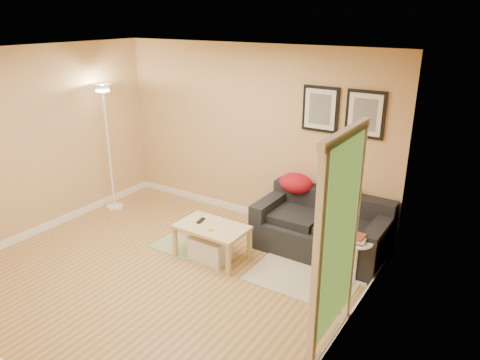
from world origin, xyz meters
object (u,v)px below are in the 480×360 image
at_px(storage_bin, 211,248).
at_px(floor_lamp, 109,152).
at_px(coffee_table, 212,242).
at_px(side_table, 355,262).
at_px(book_stack, 358,238).
at_px(sofa, 321,225).

relative_size(storage_bin, floor_lamp, 0.25).
height_order(coffee_table, side_table, side_table).
height_order(coffee_table, book_stack, book_stack).
bearing_deg(floor_lamp, storage_bin, -11.28).
bearing_deg(floor_lamp, sofa, 8.57).
bearing_deg(side_table, sofa, 143.13).
distance_m(sofa, side_table, 0.81).
bearing_deg(sofa, floor_lamp, -171.43).
bearing_deg(side_table, storage_bin, -164.36).
relative_size(coffee_table, side_table, 1.66).
xyz_separation_m(sofa, storage_bin, (-1.09, -0.97, -0.22)).
bearing_deg(coffee_table, side_table, 11.41).
xyz_separation_m(sofa, floor_lamp, (-3.38, -0.51, 0.57)).
xyz_separation_m(storage_bin, book_stack, (1.74, 0.48, 0.42)).
xyz_separation_m(sofa, book_stack, (0.65, -0.49, 0.20)).
distance_m(coffee_table, side_table, 1.80).
relative_size(sofa, book_stack, 7.69).
xyz_separation_m(storage_bin, floor_lamp, (-2.29, 0.46, 0.79)).
distance_m(book_stack, floor_lamp, 4.04).
bearing_deg(sofa, storage_bin, -138.55).
distance_m(coffee_table, storage_bin, 0.08).
bearing_deg(book_stack, sofa, 128.81).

